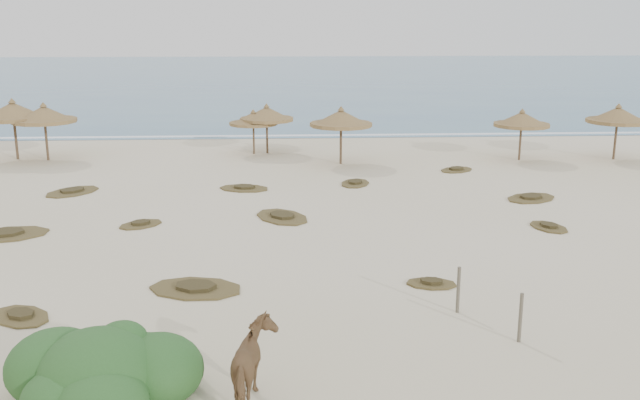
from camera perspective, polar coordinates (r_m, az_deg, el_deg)
The scene contains 26 objects.
ground at distance 19.75m, azimuth -5.72°, elevation -6.93°, with size 160.00×160.00×0.00m, color beige.
ocean at distance 93.68m, azimuth -3.74°, elevation 9.87°, with size 200.00×100.00×0.01m, color #2D5E88.
foam_line at distance 44.98m, azimuth -4.31°, elevation 5.12°, with size 70.00×0.60×0.01m, color white.
palapa_0 at distance 39.38m, azimuth -21.21°, elevation 6.34°, with size 4.00×4.00×3.02m.
palapa_1 at distance 40.23m, azimuth -23.35°, elevation 6.48°, with size 4.43×4.43×3.20m.
palapa_2 at distance 38.76m, azimuth -5.36°, elevation 6.45°, with size 3.12×3.12×2.44m.
palapa_3 at distance 38.89m, azimuth -4.29°, elevation 6.83°, with size 3.08×3.08×2.73m.
palapa_4 at distance 35.84m, azimuth 1.69°, elevation 6.49°, with size 3.64×3.64×2.93m.
palapa_5 at distance 38.28m, azimuth 15.84°, elevation 6.17°, with size 3.61×3.61×2.69m.
palapa_6 at distance 40.09m, azimuth 22.72°, elevation 6.23°, with size 3.83×3.83×2.94m.
horse at distance 13.92m, azimuth -5.27°, elevation -12.98°, with size 0.82×1.79×1.51m, color brown.
fence_post_near at distance 18.14m, azimuth 11.01°, elevation -7.07°, with size 0.09×0.09×1.19m, color brown.
fence_post_far at distance 16.88m, azimuth 15.74°, elevation -9.05°, with size 0.09×0.09×1.17m, color brown.
bush at distance 14.50m, azimuth -17.15°, elevation -13.29°, with size 3.83×3.37×1.71m.
scrub_1 at distance 26.42m, azimuth -23.89°, elevation -2.51°, with size 3.26×2.56×0.16m.
scrub_2 at distance 26.12m, azimuth -14.16°, elevation -1.88°, with size 1.91×1.83×0.16m.
scrub_3 at distance 26.32m, azimuth -3.05°, elevation -1.33°, with size 2.68×3.00×0.16m.
scrub_4 at distance 26.28m, azimuth 17.82°, elevation -2.04°, with size 1.48×1.87×0.16m.
scrub_5 at distance 30.30m, azimuth 16.53°, elevation 0.18°, with size 2.77×2.52×0.16m.
scrub_6 at distance 31.90m, azimuth -19.20°, elevation 0.66°, with size 2.74×2.91×0.16m.
scrub_7 at distance 31.71m, azimuth 2.82°, elevation 1.37°, with size 1.74×2.16×0.16m.
scrub_9 at distance 19.73m, azimuth -9.92°, elevation -6.94°, with size 2.90×2.22×0.16m.
scrub_10 at distance 35.16m, azimuth 10.86°, elevation 2.41°, with size 2.19×2.06×0.16m.
scrub_11 at distance 19.17m, azimuth -22.81°, elevation -8.54°, with size 2.07×2.01×0.16m.
scrub_12 at distance 20.01m, azimuth 8.90°, elevation -6.59°, with size 1.54×1.16×0.16m.
scrub_13 at distance 30.91m, azimuth -6.09°, elevation 0.97°, with size 2.47×1.94×0.16m.
Camera 1 is at (0.96, -18.40, 7.11)m, focal length 40.00 mm.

